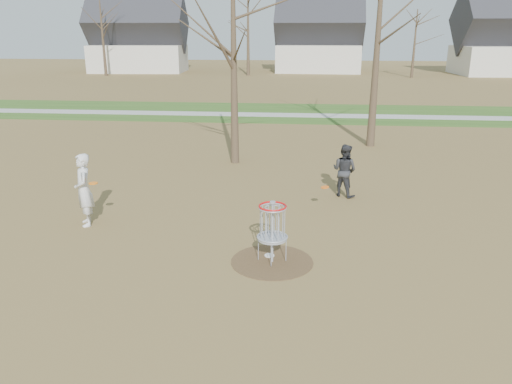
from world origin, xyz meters
TOP-DOWN VIEW (x-y plane):
  - ground at (0.00, 0.00)m, footprint 160.00×160.00m
  - green_band at (0.00, 21.00)m, footprint 160.00×8.00m
  - footpath at (0.00, 20.00)m, footprint 160.00×1.50m
  - dirt_circle at (0.00, 0.00)m, footprint 1.80×1.80m
  - player_standing at (-4.93, 1.72)m, footprint 0.72×0.82m
  - player_throwing at (1.85, 4.80)m, footprint 0.98×0.93m
  - disc_grounded at (-0.08, 0.27)m, footprint 0.22×0.22m
  - discs_in_play at (-1.54, 2.42)m, footprint 6.01×1.89m
  - disc_golf_basket at (0.00, 0.00)m, footprint 0.64×0.64m
  - bare_trees at (1.78, 35.79)m, footprint 52.62×44.98m
  - houses_row at (4.32, 52.56)m, footprint 56.51×10.01m

SIDE VIEW (x-z plane):
  - ground at x=0.00m, z-range 0.00..0.00m
  - green_band at x=0.00m, z-range 0.00..0.01m
  - dirt_circle at x=0.00m, z-range 0.00..0.01m
  - footpath at x=0.00m, z-range 0.01..0.02m
  - disc_grounded at x=-0.08m, z-range 0.01..0.03m
  - player_throwing at x=1.85m, z-range 0.00..1.60m
  - disc_golf_basket at x=0.00m, z-range 0.24..1.59m
  - player_standing at x=-4.93m, z-range 0.00..1.88m
  - discs_in_play at x=-1.54m, z-range 0.72..1.20m
  - houses_row at x=4.32m, z-range -0.11..7.15m
  - bare_trees at x=1.78m, z-range 0.85..9.85m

